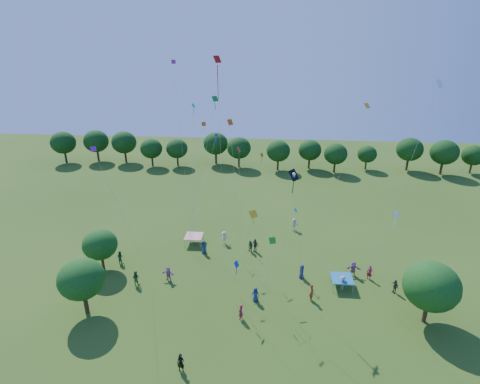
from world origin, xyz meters
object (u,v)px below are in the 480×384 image
Objects in this scene: near_tree_north at (100,245)px; tent_blue at (342,278)px; red_high_kite at (219,111)px; tent_red_stripe at (194,236)px; near_tree_east at (431,286)px; near_tree_west at (81,279)px; pirate_kite at (294,178)px; man_in_black at (181,363)px.

near_tree_north is 2.22× the size of tent_blue.
tent_red_stripe is at bearing 118.50° from red_high_kite.
near_tree_west is at bearing -177.39° from near_tree_east.
near_tree_east reaches higher than near_tree_west.
near_tree_east is 2.78× the size of tent_red_stripe.
pirate_kite reaches higher than tent_blue.
near_tree_west is 0.93× the size of near_tree_east.
near_tree_east reaches higher than near_tree_north.
near_tree_north is at bearing 102.22° from near_tree_west.
man_in_black is (2.99, -19.97, -0.22)m from tent_red_stripe.
red_high_kite is (14.04, -2.33, 15.37)m from near_tree_north.
near_tree_east reaches higher than tent_blue.
near_tree_west is 3.49× the size of man_in_black.
near_tree_east is 22.64m from man_in_black.
near_tree_west is at bearing 155.62° from man_in_black.
tent_red_stripe is at bearing 155.96° from tent_blue.
red_high_kite reaches higher than near_tree_north.
near_tree_west reaches higher than tent_red_stripe.
tent_red_stripe is (-24.13, 12.49, -2.87)m from near_tree_east.
near_tree_west is 31.76m from near_tree_east.
tent_red_stripe and tent_blue have the same top height.
red_high_kite is at bearing -61.50° from tent_red_stripe.
near_tree_east is 24.45m from red_high_kite.
tent_blue is at bearing 45.65° from man_in_black.
red_high_kite is (-12.51, -1.19, 17.48)m from tent_blue.
near_tree_north is at bearing 137.62° from man_in_black.
man_in_black is at bearing -81.48° from tent_red_stripe.
tent_blue is (24.96, 6.19, -2.74)m from near_tree_west.
pirate_kite is at bearing -36.73° from tent_red_stripe.
tent_blue is at bearing 5.44° from red_high_kite.
near_tree_north is 2.22× the size of tent_red_stripe.
near_tree_west is 0.48× the size of pirate_kite.
tent_blue is 21.53m from red_high_kite.
near_tree_east is at bearing -16.84° from pirate_kite.
near_tree_east reaches higher than tent_red_stripe.
near_tree_north reaches higher than tent_red_stripe.
pirate_kite reaches higher than near_tree_north.
tent_blue is (-6.77, 4.74, -2.87)m from near_tree_east.
tent_blue is 0.10× the size of red_high_kite.
pirate_kite is at bearing -5.80° from near_tree_north.
near_tree_west is 7.53m from near_tree_north.
red_high_kite reaches higher than tent_blue.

